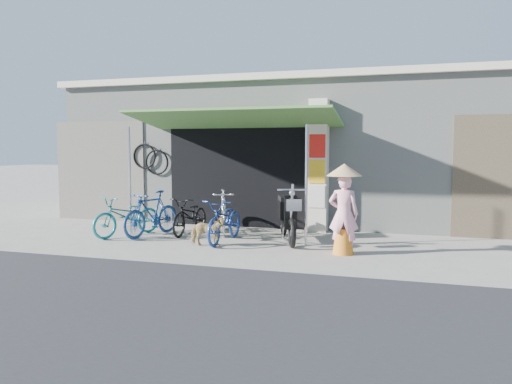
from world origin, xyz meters
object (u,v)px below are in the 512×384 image
(bike_black, at_px, (190,216))
(moped, at_px, (287,216))
(bike_navy, at_px, (225,220))
(nun, at_px, (344,209))
(bike_silver, at_px, (223,211))
(bike_teal, at_px, (127,216))
(bike_blue, at_px, (152,214))
(street_dog, at_px, (207,231))

(bike_black, relative_size, moped, 0.81)
(bike_navy, distance_m, nun, 2.50)
(bike_navy, xyz_separation_m, nun, (2.43, -0.45, 0.37))
(bike_silver, bearing_deg, bike_teal, -173.24)
(bike_blue, xyz_separation_m, street_dog, (1.59, -0.70, -0.20))
(bike_blue, height_order, bike_black, bike_blue)
(bike_blue, bearing_deg, bike_navy, 9.27)
(moped, distance_m, nun, 1.63)
(bike_blue, distance_m, bike_silver, 1.58)
(nun, bearing_deg, bike_black, -21.53)
(bike_blue, bearing_deg, street_dog, -8.40)
(nun, bearing_deg, moped, -41.31)
(bike_teal, bearing_deg, bike_black, 51.71)
(bike_navy, bearing_deg, moped, 25.30)
(street_dog, bearing_deg, bike_silver, -1.69)
(bike_teal, distance_m, street_dog, 2.17)
(bike_blue, relative_size, nun, 1.00)
(bike_blue, bearing_deg, bike_teal, -148.45)
(bike_teal, xyz_separation_m, bike_silver, (1.85, 0.98, 0.04))
(bike_silver, bearing_deg, bike_blue, -169.31)
(bike_teal, xyz_separation_m, moped, (3.44, 0.49, 0.07))
(bike_teal, distance_m, bike_blue, 0.53)
(bike_teal, bearing_deg, street_dog, 8.73)
(bike_blue, distance_m, nun, 4.26)
(bike_silver, xyz_separation_m, street_dog, (0.25, -1.54, -0.19))
(bike_blue, bearing_deg, moped, 21.96)
(street_dog, xyz_separation_m, nun, (2.61, 0.06, 0.52))
(bike_black, distance_m, moped, 2.25)
(bike_silver, bearing_deg, bike_black, -173.56)
(bike_silver, xyz_separation_m, nun, (2.86, -1.48, 0.33))
(bike_teal, distance_m, moped, 3.47)
(bike_blue, relative_size, street_dog, 2.35)
(bike_silver, relative_size, bike_navy, 0.96)
(bike_teal, relative_size, nun, 1.03)
(bike_silver, relative_size, moped, 0.84)
(bike_black, xyz_separation_m, bike_navy, (1.08, -0.68, 0.03))
(bike_navy, xyz_separation_m, moped, (1.16, 0.53, 0.07))
(bike_silver, bearing_deg, bike_navy, -88.68)
(bike_navy, relative_size, nun, 1.03)
(bike_teal, xyz_separation_m, nun, (4.71, -0.49, 0.38))
(bike_black, xyz_separation_m, street_dog, (0.90, -1.19, -0.12))
(nun, bearing_deg, bike_navy, -14.15)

